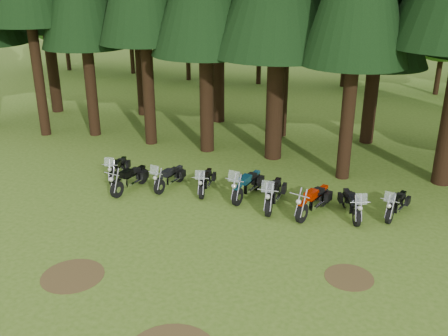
{
  "coord_description": "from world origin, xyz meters",
  "views": [
    {
      "loc": [
        5.06,
        -12.08,
        8.1
      ],
      "look_at": [
        -0.82,
        5.0,
        1.0
      ],
      "focal_mm": 40.0,
      "sensor_mm": 36.0,
      "label": 1
    }
  ],
  "objects_px": {
    "motorcycle_3": "(205,182)",
    "motorcycle_0": "(118,169)",
    "motorcycle_7": "(351,205)",
    "motorcycle_2": "(169,178)",
    "motorcycle_1": "(130,179)",
    "motorcycle_5": "(273,195)",
    "motorcycle_8": "(396,205)",
    "motorcycle_4": "(247,186)",
    "motorcycle_6": "(313,201)"
  },
  "relations": [
    {
      "from": "motorcycle_0",
      "to": "motorcycle_4",
      "type": "height_order",
      "value": "motorcycle_4"
    },
    {
      "from": "motorcycle_0",
      "to": "motorcycle_2",
      "type": "xyz_separation_m",
      "value": [
        2.44,
        -0.19,
        -0.0
      ]
    },
    {
      "from": "motorcycle_6",
      "to": "motorcycle_8",
      "type": "distance_m",
      "value": 2.93
    },
    {
      "from": "motorcycle_3",
      "to": "motorcycle_1",
      "type": "bearing_deg",
      "value": -172.66
    },
    {
      "from": "motorcycle_3",
      "to": "motorcycle_5",
      "type": "xyz_separation_m",
      "value": [
        2.86,
        -0.47,
        0.07
      ]
    },
    {
      "from": "motorcycle_3",
      "to": "motorcycle_4",
      "type": "bearing_deg",
      "value": -8.7
    },
    {
      "from": "motorcycle_2",
      "to": "motorcycle_5",
      "type": "bearing_deg",
      "value": 5.36
    },
    {
      "from": "motorcycle_1",
      "to": "motorcycle_5",
      "type": "bearing_deg",
      "value": 13.79
    },
    {
      "from": "motorcycle_8",
      "to": "motorcycle_2",
      "type": "bearing_deg",
      "value": -161.58
    },
    {
      "from": "motorcycle_7",
      "to": "motorcycle_8",
      "type": "height_order",
      "value": "motorcycle_7"
    },
    {
      "from": "motorcycle_0",
      "to": "motorcycle_8",
      "type": "distance_m",
      "value": 11.09
    },
    {
      "from": "motorcycle_3",
      "to": "motorcycle_8",
      "type": "distance_m",
      "value": 7.16
    },
    {
      "from": "motorcycle_4",
      "to": "motorcycle_1",
      "type": "bearing_deg",
      "value": -159.89
    },
    {
      "from": "motorcycle_0",
      "to": "motorcycle_5",
      "type": "bearing_deg",
      "value": -15.73
    },
    {
      "from": "motorcycle_0",
      "to": "motorcycle_7",
      "type": "bearing_deg",
      "value": -13.6
    },
    {
      "from": "motorcycle_0",
      "to": "motorcycle_5",
      "type": "distance_m",
      "value": 6.81
    },
    {
      "from": "motorcycle_1",
      "to": "motorcycle_7",
      "type": "relative_size",
      "value": 1.07
    },
    {
      "from": "motorcycle_5",
      "to": "motorcycle_6",
      "type": "distance_m",
      "value": 1.48
    },
    {
      "from": "motorcycle_0",
      "to": "motorcycle_3",
      "type": "height_order",
      "value": "motorcycle_0"
    },
    {
      "from": "motorcycle_2",
      "to": "motorcycle_1",
      "type": "bearing_deg",
      "value": -142.63
    },
    {
      "from": "motorcycle_7",
      "to": "motorcycle_8",
      "type": "relative_size",
      "value": 1.03
    },
    {
      "from": "motorcycle_0",
      "to": "motorcycle_8",
      "type": "height_order",
      "value": "motorcycle_0"
    },
    {
      "from": "motorcycle_2",
      "to": "motorcycle_3",
      "type": "distance_m",
      "value": 1.5
    },
    {
      "from": "motorcycle_3",
      "to": "motorcycle_4",
      "type": "xyz_separation_m",
      "value": [
        1.7,
        0.01,
        0.07
      ]
    },
    {
      "from": "motorcycle_5",
      "to": "motorcycle_7",
      "type": "bearing_deg",
      "value": 0.82
    },
    {
      "from": "motorcycle_0",
      "to": "motorcycle_3",
      "type": "distance_m",
      "value": 3.94
    },
    {
      "from": "motorcycle_2",
      "to": "motorcycle_7",
      "type": "height_order",
      "value": "motorcycle_7"
    },
    {
      "from": "motorcycle_0",
      "to": "motorcycle_2",
      "type": "distance_m",
      "value": 2.44
    },
    {
      "from": "motorcycle_1",
      "to": "motorcycle_0",
      "type": "bearing_deg",
      "value": 149.16
    },
    {
      "from": "motorcycle_2",
      "to": "motorcycle_7",
      "type": "xyz_separation_m",
      "value": [
        7.15,
        -0.21,
        0.01
      ]
    },
    {
      "from": "motorcycle_2",
      "to": "motorcycle_6",
      "type": "height_order",
      "value": "motorcycle_2"
    },
    {
      "from": "motorcycle_5",
      "to": "motorcycle_3",
      "type": "bearing_deg",
      "value": 168.64
    },
    {
      "from": "motorcycle_2",
      "to": "motorcycle_6",
      "type": "distance_m",
      "value": 5.85
    },
    {
      "from": "motorcycle_4",
      "to": "motorcycle_7",
      "type": "relative_size",
      "value": 1.14
    },
    {
      "from": "motorcycle_7",
      "to": "motorcycle_6",
      "type": "bearing_deg",
      "value": 169.47
    },
    {
      "from": "motorcycle_0",
      "to": "motorcycle_4",
      "type": "xyz_separation_m",
      "value": [
        5.64,
        -0.06,
        0.06
      ]
    },
    {
      "from": "motorcycle_0",
      "to": "motorcycle_8",
      "type": "xyz_separation_m",
      "value": [
        11.09,
        0.16,
        -0.01
      ]
    },
    {
      "from": "motorcycle_7",
      "to": "motorcycle_0",
      "type": "bearing_deg",
      "value": 156.98
    },
    {
      "from": "motorcycle_2",
      "to": "motorcycle_8",
      "type": "bearing_deg",
      "value": 12.17
    },
    {
      "from": "motorcycle_3",
      "to": "motorcycle_0",
      "type": "bearing_deg",
      "value": 170.13
    },
    {
      "from": "motorcycle_8",
      "to": "motorcycle_3",
      "type": "bearing_deg",
      "value": -162.08
    },
    {
      "from": "motorcycle_0",
      "to": "motorcycle_1",
      "type": "relative_size",
      "value": 0.93
    },
    {
      "from": "motorcycle_0",
      "to": "motorcycle_6",
      "type": "height_order",
      "value": "motorcycle_0"
    },
    {
      "from": "motorcycle_6",
      "to": "motorcycle_8",
      "type": "height_order",
      "value": "motorcycle_8"
    },
    {
      "from": "motorcycle_3",
      "to": "motorcycle_4",
      "type": "relative_size",
      "value": 0.86
    },
    {
      "from": "motorcycle_0",
      "to": "motorcycle_5",
      "type": "height_order",
      "value": "motorcycle_5"
    },
    {
      "from": "motorcycle_3",
      "to": "motorcycle_4",
      "type": "height_order",
      "value": "motorcycle_4"
    },
    {
      "from": "motorcycle_6",
      "to": "motorcycle_7",
      "type": "xyz_separation_m",
      "value": [
        1.32,
        0.24,
        -0.04
      ]
    },
    {
      "from": "motorcycle_2",
      "to": "motorcycle_7",
      "type": "distance_m",
      "value": 7.15
    },
    {
      "from": "motorcycle_2",
      "to": "motorcycle_4",
      "type": "relative_size",
      "value": 0.87
    }
  ]
}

